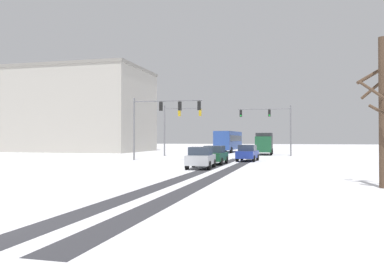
# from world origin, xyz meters

# --- Properties ---
(wheel_track_left_lane) EXTENTS (1.00, 37.76, 0.01)m
(wheel_track_left_lane) POSITION_xyz_m (2.12, 17.16, 0.00)
(wheel_track_left_lane) COLOR #38383D
(wheel_track_left_lane) RESTS_ON ground
(wheel_track_right_lane) EXTENTS (1.02, 37.76, 0.01)m
(wheel_track_right_lane) POSITION_xyz_m (3.79, 17.16, 0.00)
(wheel_track_right_lane) COLOR #38383D
(wheel_track_right_lane) RESTS_ON ground
(sidewalk_kerb_right) EXTENTS (4.00, 37.76, 0.12)m
(sidewalk_kerb_right) POSITION_xyz_m (9.28, 15.45, 0.06)
(sidewalk_kerb_right) COLOR white
(sidewalk_kerb_right) RESTS_ON ground
(traffic_signal_far_right) EXTENTS (6.80, 0.77, 6.50)m
(traffic_signal_far_right) POSITION_xyz_m (5.51, 44.16, 4.68)
(traffic_signal_far_right) COLOR slate
(traffic_signal_far_right) RESTS_ON ground
(traffic_signal_near_left) EXTENTS (7.40, 0.53, 6.50)m
(traffic_signal_near_left) POSITION_xyz_m (-4.92, 30.43, 4.83)
(traffic_signal_near_left) COLOR slate
(traffic_signal_near_left) RESTS_ON ground
(traffic_signal_far_left) EXTENTS (4.98, 0.66, 6.50)m
(traffic_signal_far_left) POSITION_xyz_m (-6.19, 40.46, 4.60)
(traffic_signal_far_left) COLOR slate
(traffic_signal_far_left) RESTS_ON ground
(car_blue_lead) EXTENTS (2.00, 4.18, 1.62)m
(car_blue_lead) POSITION_xyz_m (3.81, 31.36, 0.82)
(car_blue_lead) COLOR #233899
(car_blue_lead) RESTS_ON ground
(car_dark_green_second) EXTENTS (1.85, 4.11, 1.62)m
(car_dark_green_second) POSITION_xyz_m (1.59, 25.82, 0.82)
(car_dark_green_second) COLOR #194C2D
(car_dark_green_second) RESTS_ON ground
(car_silver_third) EXTENTS (2.02, 4.19, 1.62)m
(car_silver_third) POSITION_xyz_m (1.52, 20.81, 0.82)
(car_silver_third) COLOR #B7BABF
(car_silver_third) RESTS_ON ground
(bus_oncoming) EXTENTS (2.99, 11.09, 3.38)m
(bus_oncoming) POSITION_xyz_m (-2.07, 55.77, 1.99)
(bus_oncoming) COLOR #284793
(bus_oncoming) RESTS_ON ground
(box_truck_delivery) EXTENTS (2.48, 7.47, 3.02)m
(box_truck_delivery) POSITION_xyz_m (4.23, 48.02, 1.63)
(box_truck_delivery) COLOR #194C2D
(box_truck_delivery) RESTS_ON ground
(bare_tree_sidewalk_near) EXTENTS (1.81, 2.19, 6.91)m
(bare_tree_sidewalk_near) POSITION_xyz_m (12.23, 11.55, 3.63)
(bare_tree_sidewalk_near) COLOR #4C3828
(bare_tree_sidewalk_near) RESTS_ON ground
(office_building_far_left_block) EXTENTS (28.82, 16.14, 14.28)m
(office_building_far_left_block) POSITION_xyz_m (-30.90, 54.13, 7.15)
(office_building_far_left_block) COLOR #B2ADA3
(office_building_far_left_block) RESTS_ON ground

